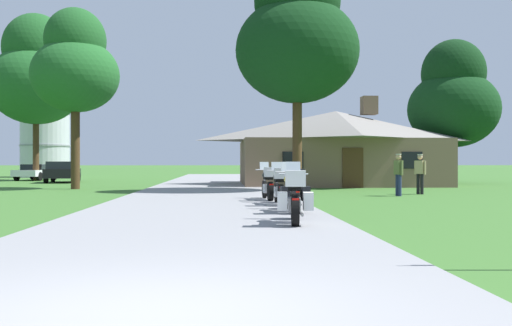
# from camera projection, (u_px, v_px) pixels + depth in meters

# --- Properties ---
(ground_plane) EXTENTS (500.00, 500.00, 0.00)m
(ground_plane) POSITION_uv_depth(u_px,v_px,m) (210.00, 193.00, 24.73)
(ground_plane) COLOR #386628
(asphalt_driveway) EXTENTS (6.40, 80.00, 0.06)m
(asphalt_driveway) POSITION_uv_depth(u_px,v_px,m) (209.00, 195.00, 22.73)
(asphalt_driveway) COLOR gray
(asphalt_driveway) RESTS_ON ground
(motorcycle_blue_nearest_to_camera) EXTENTS (0.84, 2.08, 1.30)m
(motorcycle_blue_nearest_to_camera) POSITION_uv_depth(u_px,v_px,m) (295.00, 197.00, 11.92)
(motorcycle_blue_nearest_to_camera) COLOR black
(motorcycle_blue_nearest_to_camera) RESTS_ON asphalt_driveway
(motorcycle_yellow_second_in_row) EXTENTS (0.74, 2.08, 1.30)m
(motorcycle_yellow_second_in_row) POSITION_uv_depth(u_px,v_px,m) (292.00, 191.00, 14.72)
(motorcycle_yellow_second_in_row) COLOR black
(motorcycle_yellow_second_in_row) RESTS_ON asphalt_driveway
(motorcycle_black_third_in_row) EXTENTS (0.66, 2.08, 1.30)m
(motorcycle_black_third_in_row) POSITION_uv_depth(u_px,v_px,m) (279.00, 186.00, 17.37)
(motorcycle_black_third_in_row) COLOR black
(motorcycle_black_third_in_row) RESTS_ON asphalt_driveway
(motorcycle_black_farthest_in_row) EXTENTS (0.66, 2.08, 1.30)m
(motorcycle_black_farthest_in_row) POSITION_uv_depth(u_px,v_px,m) (268.00, 183.00, 19.57)
(motorcycle_black_farthest_in_row) COLOR black
(motorcycle_black_farthest_in_row) RESTS_ON asphalt_driveway
(stone_lodge) EXTENTS (11.98, 9.52, 5.34)m
(stone_lodge) POSITION_uv_depth(u_px,v_px,m) (336.00, 147.00, 34.45)
(stone_lodge) COLOR brown
(stone_lodge) RESTS_ON ground
(bystander_tan_shirt_near_lodge) EXTENTS (0.40, 0.45, 1.69)m
(bystander_tan_shirt_near_lodge) POSITION_uv_depth(u_px,v_px,m) (420.00, 172.00, 23.99)
(bystander_tan_shirt_near_lodge) COLOR black
(bystander_tan_shirt_near_lodge) RESTS_ON ground
(bystander_olive_shirt_beside_signpost) EXTENTS (0.30, 0.53, 1.69)m
(bystander_olive_shirt_beside_signpost) POSITION_uv_depth(u_px,v_px,m) (398.00, 172.00, 22.71)
(bystander_olive_shirt_beside_signpost) COLOR navy
(bystander_olive_shirt_beside_signpost) RESTS_ON ground
(tree_left_near) EXTENTS (4.37, 4.37, 9.11)m
(tree_left_near) POSITION_uv_depth(u_px,v_px,m) (75.00, 65.00, 28.69)
(tree_left_near) COLOR #422D19
(tree_left_near) RESTS_ON ground
(tree_left_far) EXTENTS (6.72, 6.72, 12.20)m
(tree_left_far) POSITION_uv_depth(u_px,v_px,m) (36.00, 74.00, 41.65)
(tree_left_far) COLOR #422D19
(tree_left_far) RESTS_ON ground
(tree_right_of_lodge) EXTENTS (5.84, 5.84, 9.32)m
(tree_right_of_lodge) POSITION_uv_depth(u_px,v_px,m) (453.00, 99.00, 37.05)
(tree_right_of_lodge) COLOR #422D19
(tree_right_of_lodge) RESTS_ON ground
(tree_by_lodge_front) EXTENTS (5.69, 5.69, 10.90)m
(tree_by_lodge_front) POSITION_uv_depth(u_px,v_px,m) (297.00, 36.00, 26.27)
(tree_by_lodge_front) COLOR #422D19
(tree_by_lodge_front) RESTS_ON ground
(metal_silo_distant) EXTENTS (4.45, 4.45, 6.82)m
(metal_silo_distant) POSITION_uv_depth(u_px,v_px,m) (45.00, 140.00, 52.14)
(metal_silo_distant) COLOR #B2B7BC
(metal_silo_distant) RESTS_ON ground
(parked_black_suv_far_left) EXTENTS (2.43, 4.80, 1.40)m
(parked_black_suv_far_left) POSITION_uv_depth(u_px,v_px,m) (63.00, 171.00, 38.10)
(parked_black_suv_far_left) COLOR black
(parked_black_suv_far_left) RESTS_ON ground
(parked_white_sedan_far_left) EXTENTS (2.34, 4.39, 1.20)m
(parked_white_sedan_far_left) POSITION_uv_depth(u_px,v_px,m) (36.00, 172.00, 42.81)
(parked_white_sedan_far_left) COLOR silver
(parked_white_sedan_far_left) RESTS_ON ground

